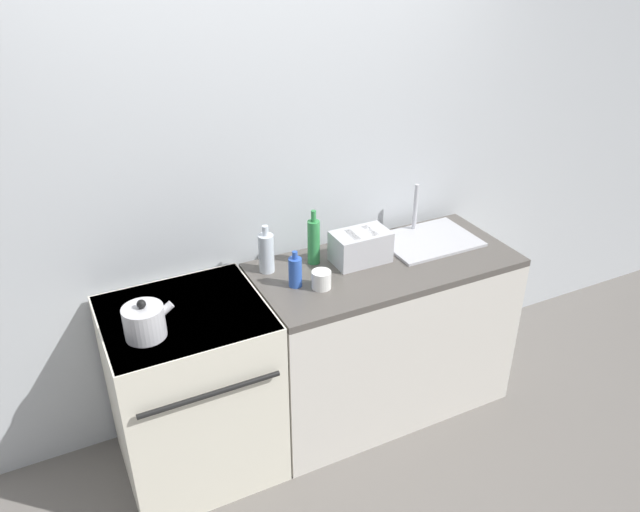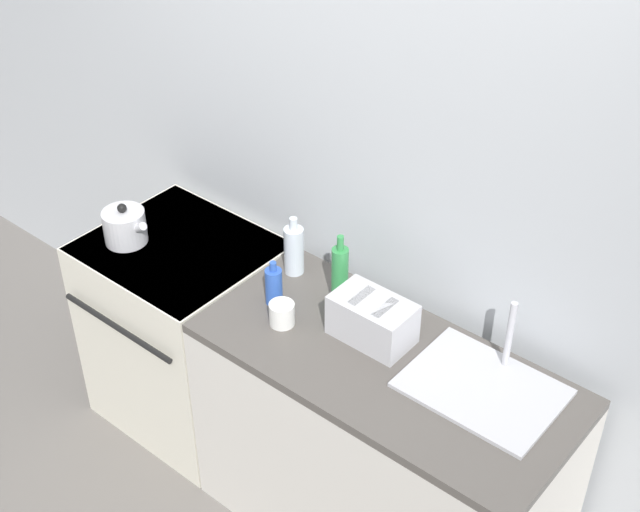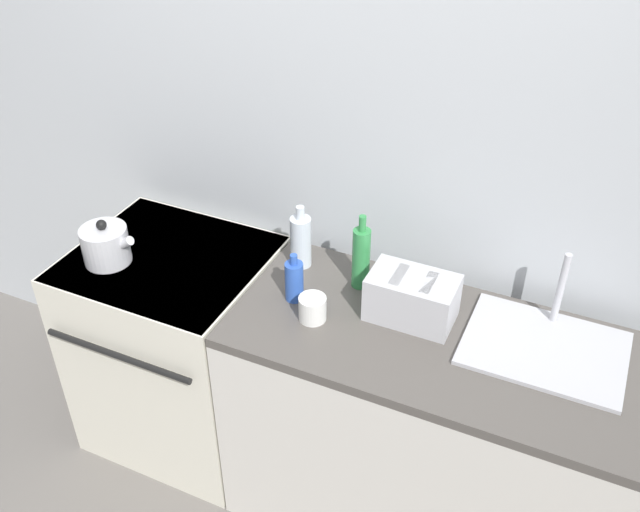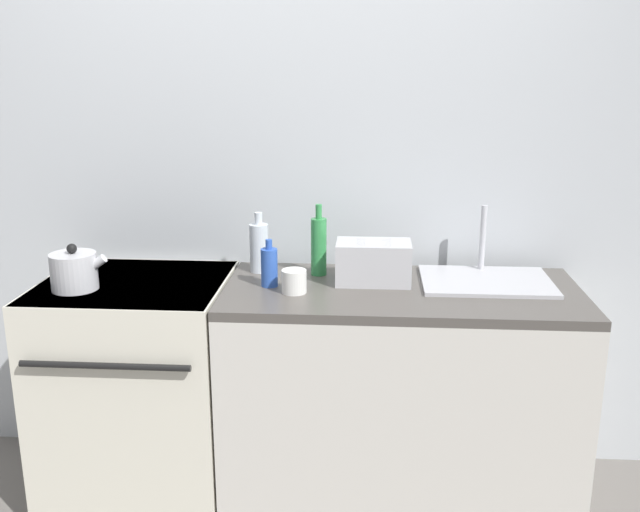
{
  "view_description": "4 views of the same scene",
  "coord_description": "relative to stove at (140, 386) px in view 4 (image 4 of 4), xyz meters",
  "views": [
    {
      "loc": [
        -1.05,
        -2.03,
        2.48
      ],
      "look_at": [
        0.12,
        0.34,
        1.03
      ],
      "focal_mm": 35.0,
      "sensor_mm": 36.0,
      "label": 1
    },
    {
      "loc": [
        1.76,
        -1.57,
        3.02
      ],
      "look_at": [
        0.15,
        0.37,
        1.18
      ],
      "focal_mm": 50.0,
      "sensor_mm": 36.0,
      "label": 2
    },
    {
      "loc": [
        0.87,
        -1.42,
        2.48
      ],
      "look_at": [
        0.05,
        0.36,
        1.09
      ],
      "focal_mm": 40.0,
      "sensor_mm": 36.0,
      "label": 3
    },
    {
      "loc": [
        0.36,
        -2.29,
        1.77
      ],
      "look_at": [
        0.17,
        0.37,
        1.03
      ],
      "focal_mm": 40.0,
      "sensor_mm": 36.0,
      "label": 4
    }
  ],
  "objects": [
    {
      "name": "wall_back",
      "position": [
        0.57,
        0.38,
        0.83
      ],
      "size": [
        8.0,
        0.05,
        2.6
      ],
      "color": "silver",
      "rests_on": "ground_plane"
    },
    {
      "name": "stove",
      "position": [
        0.0,
        0.0,
        0.0
      ],
      "size": [
        0.73,
        0.69,
        0.92
      ],
      "color": "silver",
      "rests_on": "ground_plane"
    },
    {
      "name": "counter_block",
      "position": [
        1.06,
        -0.01,
        -0.01
      ],
      "size": [
        1.37,
        0.63,
        0.92
      ],
      "color": "silver",
      "rests_on": "ground_plane"
    },
    {
      "name": "kettle",
      "position": [
        -0.19,
        -0.11,
        0.52
      ],
      "size": [
        0.22,
        0.17,
        0.18
      ],
      "color": "silver",
      "rests_on": "stove"
    },
    {
      "name": "toaster",
      "position": [
        0.95,
        0.06,
        0.53
      ],
      "size": [
        0.29,
        0.17,
        0.16
      ],
      "color": "#BCBCC1",
      "rests_on": "counter_block"
    },
    {
      "name": "sink_tray",
      "position": [
        1.39,
        0.09,
        0.46
      ],
      "size": [
        0.5,
        0.37,
        0.28
      ],
      "color": "#B7B7BC",
      "rests_on": "counter_block"
    },
    {
      "name": "bottle_green",
      "position": [
        0.72,
        0.15,
        0.57
      ],
      "size": [
        0.06,
        0.06,
        0.29
      ],
      "color": "#338C47",
      "rests_on": "counter_block"
    },
    {
      "name": "bottle_clear",
      "position": [
        0.48,
        0.18,
        0.55
      ],
      "size": [
        0.08,
        0.08,
        0.25
      ],
      "color": "silver",
      "rests_on": "counter_block"
    },
    {
      "name": "bottle_blue",
      "position": [
        0.55,
        -0.02,
        0.52
      ],
      "size": [
        0.06,
        0.06,
        0.18
      ],
      "color": "#2D56B7",
      "rests_on": "counter_block"
    },
    {
      "name": "cup_white",
      "position": [
        0.65,
        -0.09,
        0.49
      ],
      "size": [
        0.09,
        0.09,
        0.09
      ],
      "color": "white",
      "rests_on": "counter_block"
    }
  ]
}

